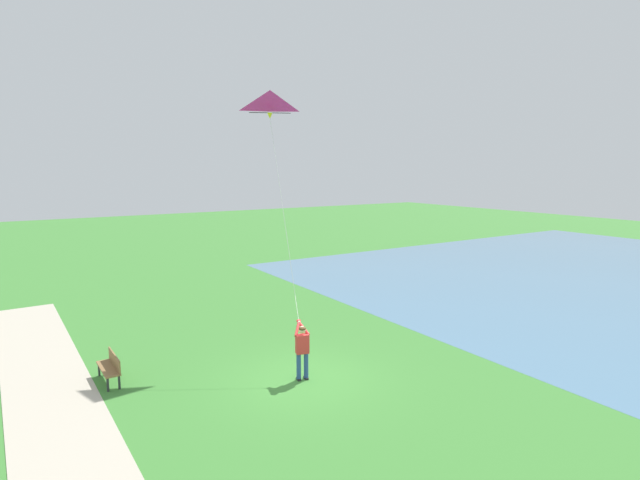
% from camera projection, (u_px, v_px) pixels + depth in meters
% --- Properties ---
extents(ground_plane, '(120.00, 120.00, 0.00)m').
position_uv_depth(ground_plane, '(303.00, 379.00, 15.41)').
color(ground_plane, '#3D7F33').
extents(person_kite_flyer, '(0.51, 0.63, 1.83)m').
position_uv_depth(person_kite_flyer, '(302.00, 347.00, 15.25)').
color(person_kite_flyer, '#232328').
rests_on(person_kite_flyer, ground).
extents(flying_kite, '(1.72, 4.05, 7.52)m').
position_uv_depth(flying_kite, '(270.00, 106.00, 17.81)').
color(flying_kite, '#E02D9E').
extents(park_bench_near_walkway, '(0.48, 1.51, 0.88)m').
position_uv_depth(park_bench_near_walkway, '(111.00, 366.00, 15.15)').
color(park_bench_near_walkway, olive).
rests_on(park_bench_near_walkway, ground).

